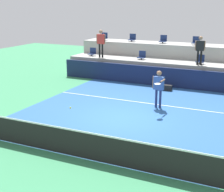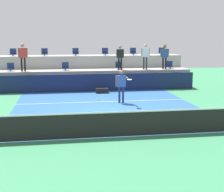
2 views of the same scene
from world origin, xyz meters
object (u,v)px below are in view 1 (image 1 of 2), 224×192
equipment_bag (165,88)px  tennis_ball (70,108)px  stadium_chair_upper_far_left (104,37)px  spectator_in_grey (200,48)px  stadium_chair_lower_right (200,60)px  stadium_chair_lower_far_left (92,52)px  stadium_chair_upper_mid_left (163,40)px  stadium_chair_upper_left (132,38)px  spectator_leaning_on_rail (101,41)px  tennis_player (159,85)px  stadium_chair_upper_mid_right (196,41)px  stadium_chair_lower_left (142,56)px

equipment_bag → tennis_ball: bearing=-98.5°
stadium_chair_upper_far_left → spectator_in_grey: spectator_in_grey is taller
stadium_chair_lower_right → tennis_ball: size_ratio=7.65×
stadium_chair_lower_far_left → stadium_chair_upper_mid_left: 4.72m
stadium_chair_upper_left → equipment_bag: 5.66m
stadium_chair_lower_far_left → spectator_leaning_on_rail: size_ratio=0.30×
spectator_leaning_on_rail → stadium_chair_lower_far_left: bearing=155.5°
tennis_player → stadium_chair_upper_mid_right: bearing=88.8°
stadium_chair_lower_left → stadium_chair_upper_left: (-1.37, 1.80, 0.85)m
tennis_player → tennis_ball: size_ratio=25.36×
stadium_chair_upper_mid_left → spectator_leaning_on_rail: 4.07m
stadium_chair_upper_mid_right → stadium_chair_lower_far_left: bearing=-164.3°
tennis_player → equipment_bag: tennis_player is taller
stadium_chair_lower_far_left → stadium_chair_lower_right: 7.06m
stadium_chair_lower_right → stadium_chair_upper_left: bearing=160.0°
stadium_chair_upper_mid_right → equipment_bag: (-0.75, -3.87, -2.16)m
stadium_chair_lower_far_left → stadium_chair_upper_far_left: size_ratio=1.00×
stadium_chair_upper_left → stadium_chair_upper_far_left: bearing=180.0°
stadium_chair_upper_far_left → tennis_player: (6.26, -7.08, -1.26)m
spectator_in_grey → tennis_ball: size_ratio=23.73×
stadium_chair_lower_left → stadium_chair_lower_right: same height
stadium_chair_lower_far_left → stadium_chair_lower_left: size_ratio=1.00×
stadium_chair_lower_far_left → equipment_bag: size_ratio=0.68×
stadium_chair_upper_mid_right → equipment_bag: size_ratio=0.68×
stadium_chair_lower_far_left → tennis_player: (6.24, -5.28, -0.41)m
stadium_chair_lower_left → equipment_bag: 3.26m
stadium_chair_upper_mid_right → stadium_chair_upper_left: bearing=180.0°
stadium_chair_upper_left → stadium_chair_lower_right: bearing=-20.0°
stadium_chair_lower_far_left → stadium_chair_upper_far_left: (-0.02, 1.80, 0.85)m
stadium_chair_upper_mid_left → equipment_bag: (1.36, -3.87, -2.16)m
stadium_chair_upper_mid_left → stadium_chair_upper_mid_right: (2.11, 0.00, 0.00)m
tennis_ball → equipment_bag: 7.97m
stadium_chair_lower_far_left → spectator_leaning_on_rail: spectator_leaning_on_rail is taller
tennis_ball → stadium_chair_lower_right: bearing=75.3°
stadium_chair_lower_right → stadium_chair_upper_far_left: size_ratio=1.00×
stadium_chair_upper_far_left → tennis_ball: (4.48, -11.69, -1.22)m
stadium_chair_lower_left → spectator_in_grey: 3.68m
stadium_chair_upper_mid_right → tennis_ball: (-1.92, -11.69, -1.22)m
stadium_chair_upper_left → spectator_leaning_on_rail: spectator_leaning_on_rail is taller
stadium_chair_upper_far_left → tennis_ball: bearing=-69.0°
stadium_chair_upper_left → tennis_ball: stadium_chair_upper_left is taller
spectator_leaning_on_rail → stadium_chair_upper_mid_right: bearing=21.5°
stadium_chair_upper_left → tennis_player: 8.29m
stadium_chair_lower_right → stadium_chair_upper_mid_right: bearing=110.5°
stadium_chair_lower_far_left → stadium_chair_upper_mid_left: (4.27, 1.80, 0.85)m
stadium_chair_lower_far_left → stadium_chair_upper_mid_left: stadium_chair_upper_mid_left is taller
stadium_chair_upper_left → stadium_chair_lower_far_left: bearing=-139.5°
stadium_chair_upper_left → equipment_bag: bearing=-47.7°
spectator_in_grey → tennis_ball: (-2.61, -9.51, -1.12)m
stadium_chair_lower_right → stadium_chair_upper_left: size_ratio=1.00×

